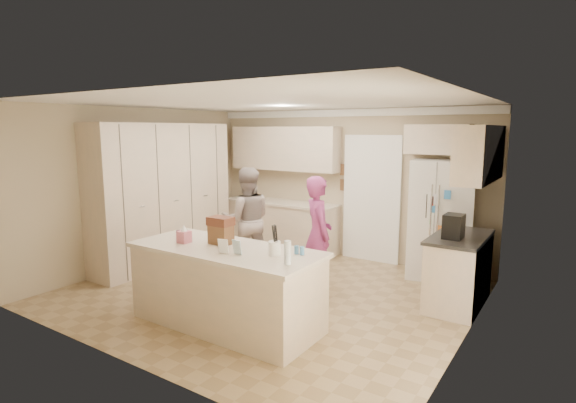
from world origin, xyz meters
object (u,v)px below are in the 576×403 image
Objects in this scene: island_base at (226,288)px; utensil_crock at (274,248)px; coffee_maker at (454,226)px; refrigerator at (441,220)px; tissue_box at (184,237)px; teen_boy at (247,220)px; dollhouse_body at (221,235)px; teen_girl at (318,235)px.

island_base is 14.67× the size of utensil_crock.
refrigerator is at bearing 111.12° from coffee_maker.
tissue_box is (-0.55, -0.10, 0.56)m from island_base.
refrigerator is 1.08× the size of teen_boy.
dollhouse_body reaches higher than tissue_box.
refrigerator is at bearing -84.96° from teen_girl.
refrigerator is at bearing 59.93° from dollhouse_body.
coffee_maker is 0.14× the size of island_base.
teen_boy reaches higher than tissue_box.
refrigerator is 6.00× the size of coffee_maker.
teen_girl is (0.34, 1.54, 0.37)m from island_base.
utensil_crock is (0.65, 0.05, 0.56)m from island_base.
refrigerator reaches higher than dollhouse_body.
teen_boy is (-0.50, 1.80, -0.16)m from tissue_box.
teen_girl reaches higher than dollhouse_body.
tissue_box is at bearing 105.26° from teen_girl.
coffee_maker is 2.14× the size of tissue_box.
teen_girl is at bearing 101.81° from utensil_crock.
coffee_maker is (0.46, -1.20, 0.17)m from refrigerator.
teen_girl is (-1.71, -0.36, -0.26)m from coffee_maker.
teen_girl reaches higher than coffee_maker.
utensil_crock is at bearing 92.28° from teen_boy.
utensil_crock is 2.37m from teen_boy.
dollhouse_body is at bearing -140.71° from coffee_maker.
dollhouse_body is (-2.20, -1.80, -0.03)m from coffee_maker.
refrigerator is 2.98m from teen_boy.
teen_boy reaches higher than dollhouse_body.
teen_boy reaches higher than island_base.
island_base is 0.79m from tissue_box.
teen_boy is at bearing 121.63° from island_base.
coffee_maker is at bearing -79.75° from refrigerator.
island_base is 0.86m from utensil_crock.
teen_girl is at bearing 129.88° from teen_boy.
teen_boy reaches higher than teen_girl.
coffee_maker is 2.00× the size of utensil_crock.
utensil_crock is at bearing 145.53° from teen_girl.
utensil_crock is 1.21m from tissue_box.
coffee_maker is at bearing 52.88° from utensil_crock.
tissue_box is at bearing -153.43° from dollhouse_body.
teen_girl is (0.89, 1.64, -0.18)m from tissue_box.
utensil_crock reaches higher than tissue_box.
utensil_crock is 0.58× the size of dollhouse_body.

